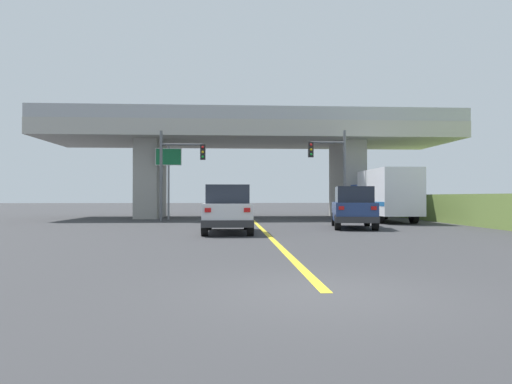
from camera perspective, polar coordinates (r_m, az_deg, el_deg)
name	(u,v)px	position (r m, az deg, el deg)	size (l,w,h in m)	color
ground	(250,217)	(34.45, -0.74, -3.14)	(160.00, 160.00, 0.00)	#353538
overpass_bridge	(250,146)	(34.62, -0.74, 5.69)	(29.51, 8.29, 7.55)	#A8A59E
lane_divider_stripe	(266,233)	(19.59, 1.23, -5.06)	(0.20, 24.40, 0.01)	yellow
suv_lead	(228,209)	(19.78, -3.51, -2.09)	(2.04, 4.72, 2.02)	silver
suv_crossing	(353,207)	(23.09, 11.91, -1.87)	(2.64, 4.61, 2.02)	navy
box_truck	(385,195)	(29.60, 15.57, -0.31)	(2.33, 7.36, 3.17)	navy
traffic_signal_nearside	(333,165)	(29.88, 9.46, 3.36)	(2.43, 0.36, 5.77)	#56595E
traffic_signal_farside	(176,165)	(29.42, -9.84, 3.28)	(2.85, 0.36, 5.67)	#56595E
highway_sign	(169,165)	(31.80, -10.72, 3.33)	(1.75, 0.17, 4.97)	slate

